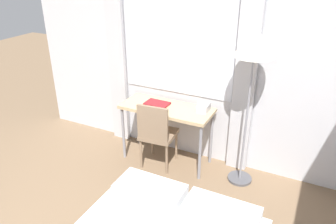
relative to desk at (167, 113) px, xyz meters
The scene contains 6 objects.
wall_back_with_window 0.80m from the desk, 45.72° to the left, with size 4.91×0.13×2.70m.
desk is the anchor object (origin of this frame).
desk_chair 0.27m from the desk, 104.02° to the right, with size 0.43×0.43×0.88m.
standing_lamp 1.31m from the desk, ahead, with size 0.42×0.42×1.80m.
telephone 0.47m from the desk, 10.96° to the left, with size 0.14×0.17×0.11m.
book 0.17m from the desk, behind, with size 0.30×0.20×0.02m.
Camera 1 is at (1.26, -0.16, 2.42)m, focal length 35.00 mm.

